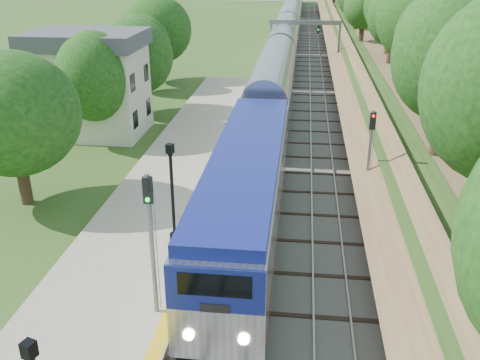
# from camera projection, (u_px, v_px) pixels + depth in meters

# --- Properties ---
(trackbed) EXTENTS (9.50, 170.00, 0.28)m
(trackbed) POSITION_uv_depth(u_px,v_px,m) (300.00, 65.00, 68.83)
(trackbed) COLOR #4C4944
(trackbed) RESTS_ON ground
(platform) EXTENTS (6.40, 68.00, 0.38)m
(platform) POSITION_uv_depth(u_px,v_px,m) (157.00, 214.00, 29.37)
(platform) COLOR gray
(platform) RESTS_ON ground
(yellow_stripe) EXTENTS (0.55, 68.00, 0.01)m
(yellow_stripe) POSITION_uv_depth(u_px,v_px,m) (208.00, 214.00, 28.99)
(yellow_stripe) COLOR gold
(yellow_stripe) RESTS_ON platform
(embankment) EXTENTS (10.64, 170.00, 11.70)m
(embankment) POSITION_uv_depth(u_px,v_px,m) (367.00, 51.00, 67.20)
(embankment) COLOR brown
(embankment) RESTS_ON ground
(station_building) EXTENTS (8.60, 6.60, 8.00)m
(station_building) POSITION_uv_depth(u_px,v_px,m) (90.00, 83.00, 41.56)
(station_building) COLOR beige
(station_building) RESTS_ON ground
(signal_gantry) EXTENTS (8.40, 0.38, 6.20)m
(signal_gantry) POSITION_uv_depth(u_px,v_px,m) (305.00, 32.00, 62.34)
(signal_gantry) COLOR slate
(signal_gantry) RESTS_ON ground
(trees_behind_platform) EXTENTS (7.82, 53.32, 7.21)m
(trees_behind_platform) POSITION_uv_depth(u_px,v_px,m) (77.00, 111.00, 32.56)
(trees_behind_platform) COLOR #332316
(trees_behind_platform) RESTS_ON ground
(train) EXTENTS (3.22, 150.98, 4.74)m
(train) POSITION_uv_depth(u_px,v_px,m) (289.00, 28.00, 85.04)
(train) COLOR black
(train) RESTS_ON trackbed
(lamppost_far) EXTENTS (0.49, 0.49, 4.98)m
(lamppost_far) POSITION_uv_depth(u_px,v_px,m) (173.00, 199.00, 25.53)
(lamppost_far) COLOR black
(lamppost_far) RESTS_ON platform
(signal_platform) EXTENTS (0.34, 0.27, 5.85)m
(signal_platform) POSITION_uv_depth(u_px,v_px,m) (151.00, 231.00, 19.73)
(signal_platform) COLOR slate
(signal_platform) RESTS_ON platform
(signal_farside) EXTENTS (0.31, 0.25, 5.71)m
(signal_farside) POSITION_uv_depth(u_px,v_px,m) (370.00, 151.00, 28.76)
(signal_farside) COLOR slate
(signal_farside) RESTS_ON ground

